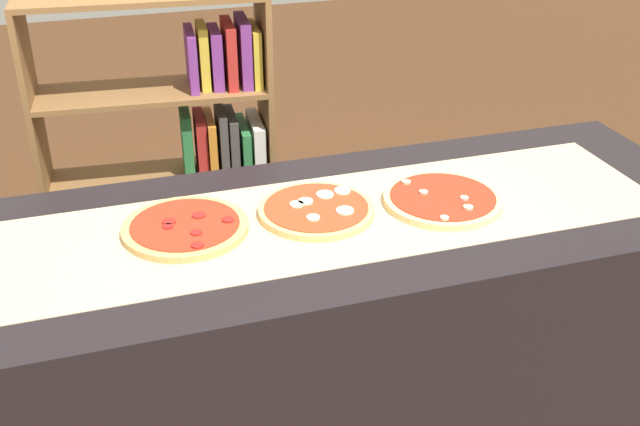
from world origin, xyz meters
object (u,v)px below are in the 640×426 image
at_px(pizza_pepperoni_0, 185,227).
at_px(bookshelf, 196,179).
at_px(pizza_mushroom_2, 443,199).
at_px(pizza_mozzarella_1, 316,210).

distance_m(pizza_pepperoni_0, bookshelf, 0.94).
height_order(pizza_mushroom_2, bookshelf, bookshelf).
bearing_deg(pizza_pepperoni_0, pizza_mozzarella_1, -1.98).
distance_m(pizza_pepperoni_0, pizza_mushroom_2, 0.67).
bearing_deg(pizza_mushroom_2, pizza_mozzarella_1, 172.36).
height_order(pizza_mozzarella_1, pizza_mushroom_2, pizza_mushroom_2).
bearing_deg(bookshelf, pizza_mozzarella_1, -78.59).
xyz_separation_m(pizza_mushroom_2, bookshelf, (-0.51, 0.94, -0.30)).
distance_m(pizza_mushroom_2, bookshelf, 1.11).
relative_size(pizza_mozzarella_1, pizza_mushroom_2, 0.96).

